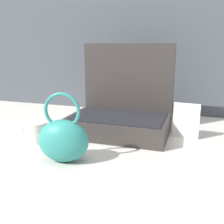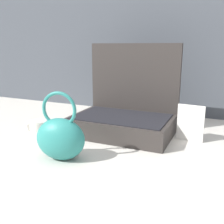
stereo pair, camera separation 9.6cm
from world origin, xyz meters
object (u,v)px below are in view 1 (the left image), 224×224
at_px(teal_pouch_handbag, 63,139).
at_px(info_card_left, 186,121).
at_px(coffee_mug, 36,132).
at_px(open_suitcase, 121,113).

relative_size(teal_pouch_handbag, info_card_left, 1.58).
height_order(teal_pouch_handbag, coffee_mug, teal_pouch_handbag).
bearing_deg(coffee_mug, open_suitcase, 39.34).
distance_m(teal_pouch_handbag, coffee_mug, 0.23).
bearing_deg(info_card_left, teal_pouch_handbag, -129.54).
bearing_deg(coffee_mug, teal_pouch_handbag, -33.86).
xyz_separation_m(open_suitcase, info_card_left, (0.28, -0.00, -0.01)).
height_order(open_suitcase, coffee_mug, open_suitcase).
relative_size(teal_pouch_handbag, coffee_mug, 2.04).
xyz_separation_m(open_suitcase, coffee_mug, (-0.28, -0.23, -0.04)).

